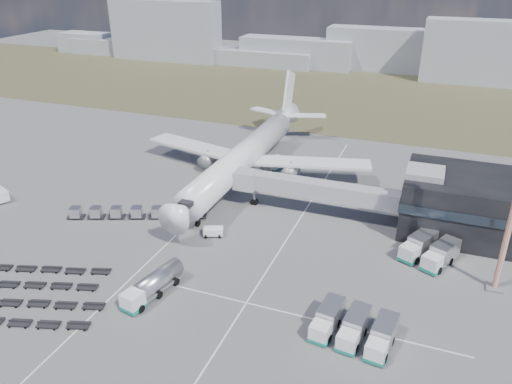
% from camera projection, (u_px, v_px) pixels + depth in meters
% --- Properties ---
extents(ground, '(420.00, 420.00, 0.00)m').
position_uv_depth(ground, '(173.00, 251.00, 79.97)').
color(ground, '#565659').
rests_on(ground, ground).
extents(grass_strip, '(420.00, 90.00, 0.01)m').
position_uv_depth(grass_strip, '(330.00, 93.00, 172.92)').
color(grass_strip, '#444128').
rests_on(grass_strip, ground).
extents(lane_markings, '(47.12, 110.00, 0.01)m').
position_uv_depth(lane_markings, '(236.00, 254.00, 79.35)').
color(lane_markings, silver).
rests_on(lane_markings, ground).
extents(terminal, '(30.40, 16.40, 11.00)m').
position_uv_depth(terminal, '(496.00, 207.00, 82.56)').
color(terminal, black).
rests_on(terminal, ground).
extents(jet_bridge, '(30.30, 3.80, 7.05)m').
position_uv_depth(jet_bridge, '(304.00, 188.00, 89.94)').
color(jet_bridge, '#939399').
rests_on(jet_bridge, ground).
extents(airliner, '(51.59, 64.53, 17.62)m').
position_uv_depth(airliner, '(247.00, 153.00, 105.07)').
color(airliner, white).
rests_on(airliner, ground).
extents(skyline, '(308.99, 23.11, 25.82)m').
position_uv_depth(skyline, '(414.00, 51.00, 193.64)').
color(skyline, '#9397A0').
rests_on(skyline, ground).
extents(fuel_tanker, '(4.55, 10.68, 3.35)m').
position_uv_depth(fuel_tanker, '(153.00, 285.00, 68.98)').
color(fuel_tanker, white).
rests_on(fuel_tanker, ground).
extents(pushback_tug, '(3.74, 2.92, 1.48)m').
position_uv_depth(pushback_tug, '(213.00, 232.00, 84.16)').
color(pushback_tug, white).
rests_on(pushback_tug, ground).
extents(utility_van, '(4.87, 3.62, 2.36)m').
position_uv_depth(utility_van, '(0.00, 195.00, 96.23)').
color(utility_van, white).
rests_on(utility_van, ground).
extents(catering_truck, '(3.51, 5.80, 2.49)m').
position_uv_depth(catering_truck, '(274.00, 165.00, 110.05)').
color(catering_truck, white).
rests_on(catering_truck, ground).
extents(service_trucks_near, '(10.19, 8.19, 2.86)m').
position_uv_depth(service_trucks_near, '(354.00, 328.00, 61.18)').
color(service_trucks_near, white).
rests_on(service_trucks_near, ground).
extents(service_trucks_far, '(9.08, 9.70, 3.11)m').
position_uv_depth(service_trucks_far, '(429.00, 250.00, 77.12)').
color(service_trucks_far, white).
rests_on(service_trucks_far, ground).
extents(uld_row, '(23.93, 10.83, 1.94)m').
position_uv_depth(uld_row, '(137.00, 212.00, 89.72)').
color(uld_row, black).
rests_on(uld_row, ground).
extents(baggage_dollies, '(27.75, 20.19, 0.69)m').
position_uv_depth(baggage_dollies, '(14.00, 294.00, 69.31)').
color(baggage_dollies, black).
rests_on(baggage_dollies, ground).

